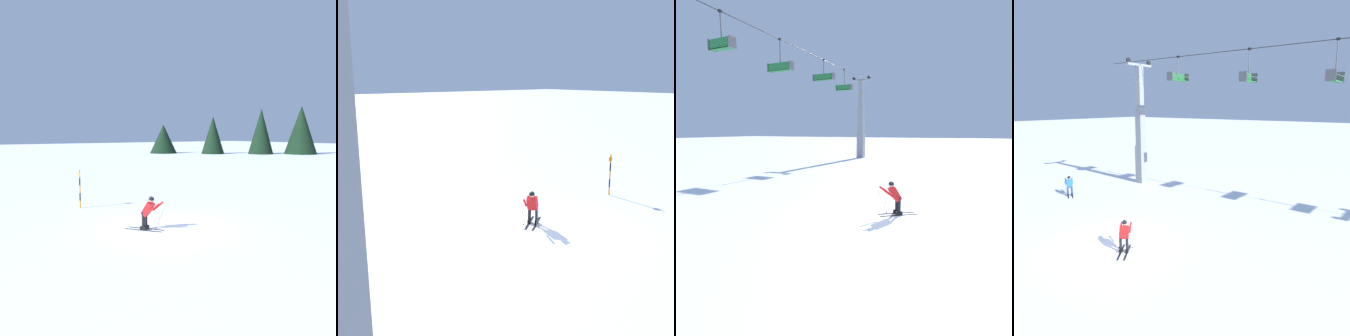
% 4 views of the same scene
% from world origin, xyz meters
% --- Properties ---
extents(ground_plane, '(260.00, 260.00, 0.00)m').
position_xyz_m(ground_plane, '(0.00, 0.00, 0.00)').
color(ground_plane, white).
extents(skier_carving_main, '(1.42, 1.67, 1.60)m').
position_xyz_m(skier_carving_main, '(0.97, -0.04, 0.85)').
color(skier_carving_main, black).
rests_on(skier_carving_main, ground_plane).
extents(lift_tower_near, '(0.75, 2.83, 10.59)m').
position_xyz_m(lift_tower_near, '(-8.26, 10.66, 4.43)').
color(lift_tower_near, gray).
rests_on(lift_tower_near, ground_plane).
extents(haul_cable, '(38.14, 0.05, 0.05)m').
position_xyz_m(haul_cable, '(7.82, 10.66, 10.43)').
color(haul_cable, black).
extents(chairlift_seat_nearest, '(0.61, 2.14, 1.88)m').
position_xyz_m(chairlift_seat_nearest, '(-4.15, 10.66, 8.91)').
color(chairlift_seat_nearest, black).
extents(chairlift_seat_second, '(0.61, 1.71, 2.19)m').
position_xyz_m(chairlift_seat_second, '(1.78, 10.66, 8.65)').
color(chairlift_seat_second, black).
extents(chairlift_seat_middle, '(0.61, 2.11, 2.39)m').
position_xyz_m(chairlift_seat_middle, '(7.17, 10.66, 8.44)').
color(chairlift_seat_middle, black).
extents(skier_distant_uphill, '(1.60, 1.26, 1.60)m').
position_xyz_m(skier_distant_uphill, '(-9.63, 4.21, 0.85)').
color(skier_distant_uphill, black).
rests_on(skier_distant_uphill, ground_plane).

